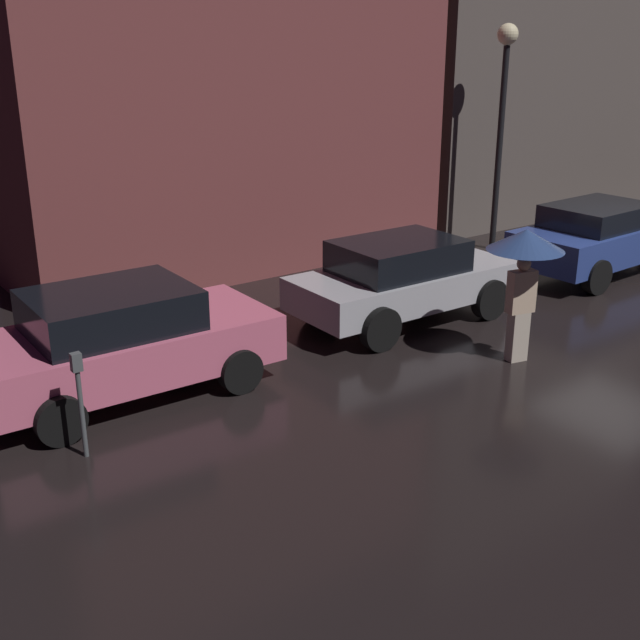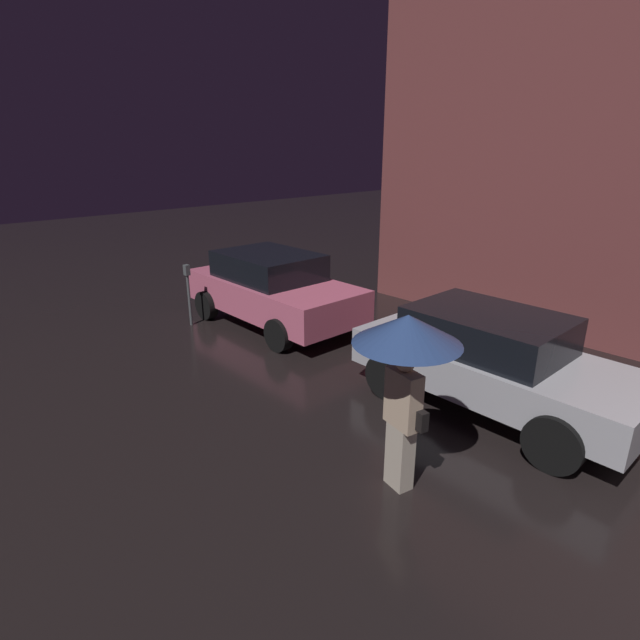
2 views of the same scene
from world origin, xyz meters
TOP-DOWN VIEW (x-y plane):
  - building_facade_left at (-4.80, 6.50)m, footprint 9.33×3.00m
  - parked_car_pink at (-9.47, 1.52)m, footprint 4.14×2.05m
  - parked_car_silver at (-4.37, 1.49)m, footprint 4.07×1.91m
  - pedestrian_with_umbrella at (-4.14, -0.90)m, footprint 1.15×1.15m
  - parking_meter at (-10.58, 0.13)m, footprint 0.12×0.10m

SIDE VIEW (x-z plane):
  - parked_car_silver at x=-4.37m, z-range 0.04..1.50m
  - parked_car_pink at x=-9.47m, z-range 0.03..1.56m
  - parking_meter at x=-10.58m, z-range 0.15..1.48m
  - pedestrian_with_umbrella at x=-4.14m, z-range 0.65..2.71m
  - building_facade_left at x=-4.80m, z-range 0.00..8.25m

